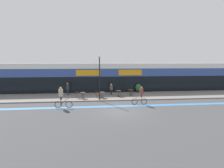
% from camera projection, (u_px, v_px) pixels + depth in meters
% --- Properties ---
extents(ground_plane, '(120.00, 120.00, 0.00)m').
position_uv_depth(ground_plane, '(119.00, 111.00, 16.73)').
color(ground_plane, '#424244').
extents(sidewalk_slab, '(40.00, 5.50, 0.12)m').
position_uv_depth(sidewalk_slab, '(111.00, 96.00, 23.88)').
color(sidewalk_slab, slate).
rests_on(sidewalk_slab, ground).
extents(storefront_facade, '(40.00, 4.06, 4.51)m').
position_uv_depth(storefront_facade, '(108.00, 77.00, 28.24)').
color(storefront_facade, silver).
rests_on(storefront_facade, ground).
extents(bike_lane_stripe, '(36.00, 0.70, 0.01)m').
position_uv_depth(bike_lane_stripe, '(117.00, 106.00, 18.68)').
color(bike_lane_stripe, '#3D7AB7').
rests_on(bike_lane_stripe, ground).
extents(bistro_table_0, '(0.62, 0.62, 0.76)m').
position_uv_depth(bistro_table_0, '(83.00, 94.00, 22.16)').
color(bistro_table_0, black).
rests_on(bistro_table_0, sidewalk_slab).
extents(bistro_table_1, '(0.72, 0.72, 0.74)m').
position_uv_depth(bistro_table_1, '(102.00, 94.00, 22.49)').
color(bistro_table_1, black).
rests_on(bistro_table_1, sidewalk_slab).
extents(bistro_table_2, '(0.74, 0.74, 0.78)m').
position_uv_depth(bistro_table_2, '(119.00, 92.00, 23.46)').
color(bistro_table_2, black).
rests_on(bistro_table_2, sidewalk_slab).
extents(bistro_table_3, '(0.75, 0.75, 0.78)m').
position_uv_depth(bistro_table_3, '(131.00, 91.00, 24.22)').
color(bistro_table_3, black).
rests_on(bistro_table_3, sidewalk_slab).
extents(cafe_chair_0_near, '(0.40, 0.57, 0.90)m').
position_uv_depth(cafe_chair_0_near, '(83.00, 95.00, 21.54)').
color(cafe_chair_0_near, '#4C3823').
rests_on(cafe_chair_0_near, sidewalk_slab).
extents(cafe_chair_0_side, '(0.58, 0.41, 0.90)m').
position_uv_depth(cafe_chair_0_side, '(78.00, 94.00, 22.09)').
color(cafe_chair_0_side, '#4C3823').
rests_on(cafe_chair_0_side, sidewalk_slab).
extents(cafe_chair_1_near, '(0.45, 0.60, 0.90)m').
position_uv_depth(cafe_chair_1_near, '(102.00, 95.00, 21.87)').
color(cafe_chair_1_near, '#4C3823').
rests_on(cafe_chair_1_near, sidewalk_slab).
extents(cafe_chair_1_side, '(0.59, 0.44, 0.90)m').
position_uv_depth(cafe_chair_1_side, '(97.00, 94.00, 22.41)').
color(cafe_chair_1_side, '#4C3823').
rests_on(cafe_chair_1_side, sidewalk_slab).
extents(cafe_chair_2_near, '(0.45, 0.60, 0.90)m').
position_uv_depth(cafe_chair_2_near, '(119.00, 93.00, 22.85)').
color(cafe_chair_2_near, '#4C3823').
rests_on(cafe_chair_2_near, sidewalk_slab).
extents(cafe_chair_3_near, '(0.42, 0.58, 0.90)m').
position_uv_depth(cafe_chair_3_near, '(132.00, 92.00, 23.61)').
color(cafe_chair_3_near, '#4C3823').
rests_on(cafe_chair_3_near, sidewalk_slab).
extents(planter_pot, '(0.88, 0.88, 1.31)m').
position_uv_depth(planter_pot, '(138.00, 88.00, 26.46)').
color(planter_pot, '#232326').
rests_on(planter_pot, sidewalk_slab).
extents(lamp_post, '(0.26, 0.26, 5.36)m').
position_uv_depth(lamp_post, '(100.00, 75.00, 20.90)').
color(lamp_post, black).
rests_on(lamp_post, sidewalk_slab).
extents(cyclist_0, '(1.81, 0.48, 2.19)m').
position_uv_depth(cyclist_0, '(61.00, 96.00, 17.82)').
color(cyclist_0, black).
rests_on(cyclist_0, ground).
extents(cyclist_1, '(1.72, 0.50, 2.01)m').
position_uv_depth(cyclist_1, '(141.00, 94.00, 19.32)').
color(cyclist_1, black).
rests_on(cyclist_1, ground).
extents(pedestrian_near_end, '(0.53, 0.53, 1.73)m').
position_uv_depth(pedestrian_near_end, '(68.00, 88.00, 24.36)').
color(pedestrian_near_end, '#382D47').
rests_on(pedestrian_near_end, sidewalk_slab).
extents(pedestrian_far_end, '(0.41, 0.41, 1.57)m').
position_uv_depth(pedestrian_far_end, '(111.00, 88.00, 24.49)').
color(pedestrian_far_end, black).
rests_on(pedestrian_far_end, sidewalk_slab).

